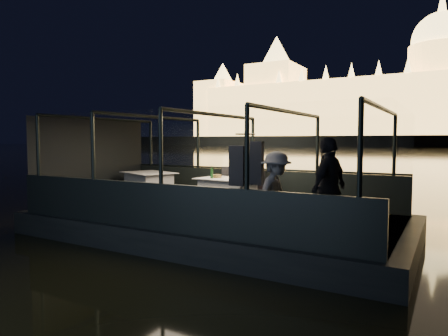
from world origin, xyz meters
The scene contains 30 objects.
river_water centered at (0.00, 80.00, 0.00)m, with size 500.00×500.00×0.00m, color black.
boat_hull centered at (0.00, 0.00, 0.00)m, with size 8.60×4.40×1.00m, color black.
boat_deck centered at (0.00, 0.00, 0.48)m, with size 8.00×4.00×0.04m, color black.
gunwale_port centered at (0.00, 2.00, 0.95)m, with size 8.00×0.08×0.90m, color black.
gunwale_starboard centered at (0.00, -2.00, 0.95)m, with size 8.00×0.08×0.90m, color black.
cabin_glass_port centered at (0.00, 2.00, 2.10)m, with size 8.00×0.02×1.40m, color #99B2B2, non-canonical shape.
cabin_glass_starboard centered at (0.00, -2.00, 2.10)m, with size 8.00×0.02×1.40m, color #99B2B2, non-canonical shape.
cabin_roof_glass centered at (0.00, 0.00, 2.80)m, with size 8.00×4.00×0.02m, color #99B2B2, non-canonical shape.
end_wall_fore centered at (-4.00, 0.00, 1.65)m, with size 0.02×4.00×2.30m, color black, non-canonical shape.
end_wall_aft centered at (4.00, 0.00, 1.65)m, with size 0.02×4.00×2.30m, color black, non-canonical shape.
canopy_ribs centered at (0.00, 0.00, 1.65)m, with size 8.00×4.00×2.30m, color black, non-canonical shape.
embankment centered at (0.00, 210.00, 1.00)m, with size 400.00×140.00×6.00m, color #423D33.
parliament_building centered at (0.00, 175.00, 29.00)m, with size 220.00×32.00×60.00m, color #F2D18C, non-canonical shape.
dining_table_central centered at (-0.13, 0.81, 0.89)m, with size 1.45×1.05×0.77m, color white.
dining_table_aft centered at (-2.80, 0.93, 0.89)m, with size 1.52×1.10×0.81m, color white.
chair_port_left centered at (-0.41, 1.26, 0.95)m, with size 0.46×0.46×1.00m, color black.
chair_port_right centered at (0.39, 1.26, 0.95)m, with size 0.44×0.44×0.93m, color black.
coat_stand centered at (1.48, -1.42, 1.40)m, with size 0.52×0.42×1.88m, color black, non-canonical shape.
person_woman_coral centered at (0.18, 1.53, 1.25)m, with size 0.57×0.38×1.59m, color #D44D5E.
person_man_maroon centered at (-0.29, 1.59, 1.25)m, with size 0.68×0.53×1.42m, color #411219.
passenger_stripe centered at (2.05, -1.34, 1.35)m, with size 0.98×0.55×1.52m, color white.
passenger_dark centered at (2.93, -1.12, 1.35)m, with size 1.04×0.44×1.78m, color black.
wine_bottle centered at (-0.43, 0.55, 1.42)m, with size 0.07×0.07×0.32m, color #143717.
bread_basket centered at (-0.42, 0.79, 1.31)m, with size 0.22×0.22×0.09m, color olive.
amber_candle centered at (0.09, 0.87, 1.31)m, with size 0.06×0.06×0.08m, color #EE983B.
plate_near centered at (0.29, 0.63, 1.27)m, with size 0.22×0.22×0.01m, color silver.
plate_far centered at (-0.34, 0.99, 1.27)m, with size 0.26×0.26×0.02m, color white.
wine_glass_white centered at (-0.49, 0.61, 1.36)m, with size 0.06×0.06×0.18m, color white, non-canonical shape.
wine_glass_red centered at (0.25, 0.94, 1.36)m, with size 0.06×0.06×0.17m, color silver, non-canonical shape.
wine_glass_empty centered at (0.07, 0.56, 1.36)m, with size 0.06×0.06×0.18m, color white, non-canonical shape.
Camera 1 is at (4.72, -7.91, 2.21)m, focal length 32.00 mm.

